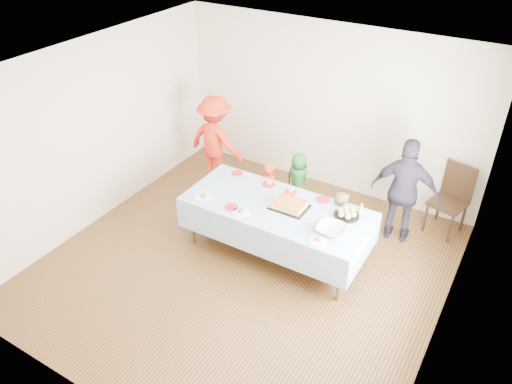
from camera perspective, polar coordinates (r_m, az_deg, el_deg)
ground at (r=6.85m, az=-1.26°, el=-8.29°), size 5.00×5.00×0.00m
room_walls at (r=5.81m, az=-0.99°, el=4.79°), size 5.04×5.04×2.72m
party_table at (r=6.62m, az=2.37°, el=-1.98°), size 2.50×1.10×0.78m
birthday_cake at (r=6.55m, az=3.84°, el=-1.50°), size 0.48×0.37×0.08m
rolls_tray at (r=6.48m, az=10.33°, el=-2.43°), size 0.33×0.33×0.10m
punch_bowl at (r=6.16m, az=8.62°, el=-4.27°), size 0.36×0.36×0.09m
party_hat at (r=6.57m, az=11.94°, el=-1.72°), size 0.09×0.09×0.15m
fork_pile at (r=6.22m, az=6.88°, el=-3.83°), size 0.24×0.18×0.07m
plate_red_far_a at (r=7.29m, az=-2.14°, el=2.17°), size 0.17×0.17×0.01m
plate_red_far_b at (r=7.03m, az=1.50°, el=0.90°), size 0.20×0.20×0.01m
plate_red_far_c at (r=6.87m, az=3.96°, el=-0.02°), size 0.17×0.17×0.01m
plate_red_far_d at (r=6.76m, az=7.66°, el=-0.88°), size 0.19×0.19×0.01m
plate_red_near at (r=6.56m, az=-2.82°, el=-1.74°), size 0.18×0.18×0.01m
plate_white_left at (r=6.79m, az=-5.98°, el=-0.55°), size 0.24×0.24×0.01m
plate_white_mid at (r=6.46m, az=-1.75°, el=-2.34°), size 0.23×0.23×0.01m
plate_white_right at (r=6.03m, az=7.08°, el=-5.56°), size 0.22×0.22×0.01m
dining_chair at (r=7.69m, az=21.52°, el=-0.37°), size 0.55×0.55×1.05m
toddler_left at (r=7.49m, az=1.54°, el=0.21°), size 0.39×0.33×0.93m
toddler_mid at (r=7.80m, az=4.84°, el=1.42°), size 0.48×0.35×0.90m
toddler_right at (r=6.93m, az=9.30°, el=-3.32°), size 0.50×0.42×0.93m
adult_left at (r=8.27m, az=-4.66°, el=5.87°), size 1.02×0.62×1.53m
adult_right at (r=7.16m, az=16.60°, el=0.06°), size 0.96×0.48×1.58m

